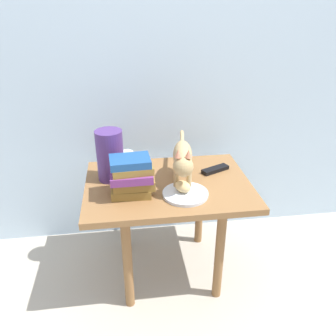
# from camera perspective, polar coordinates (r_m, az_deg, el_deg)

# --- Properties ---
(ground_plane) EXTENTS (6.00, 6.00, 0.00)m
(ground_plane) POSITION_cam_1_polar(r_m,az_deg,el_deg) (1.96, 0.00, -16.37)
(ground_plane) COLOR #B2A899
(back_panel) EXTENTS (4.00, 0.04, 2.20)m
(back_panel) POSITION_cam_1_polar(r_m,az_deg,el_deg) (1.85, -1.79, 19.22)
(back_panel) COLOR silver
(back_panel) RESTS_ON ground
(side_table) EXTENTS (0.79, 0.57, 0.54)m
(side_table) POSITION_cam_1_polar(r_m,az_deg,el_deg) (1.68, 0.00, -4.75)
(side_table) COLOR olive
(side_table) RESTS_ON ground
(plate) EXTENTS (0.21, 0.21, 0.01)m
(plate) POSITION_cam_1_polar(r_m,az_deg,el_deg) (1.54, 2.91, -4.32)
(plate) COLOR silver
(plate) RESTS_ON side_table
(bread_roll) EXTENTS (0.09, 0.10, 0.05)m
(bread_roll) POSITION_cam_1_polar(r_m,az_deg,el_deg) (1.54, 2.48, -3.11)
(bread_roll) COLOR #E0BC7A
(bread_roll) RESTS_ON plate
(cat) EXTENTS (0.13, 0.48, 0.23)m
(cat) POSITION_cam_1_polar(r_m,az_deg,el_deg) (1.58, 2.47, 1.69)
(cat) COLOR tan
(cat) RESTS_ON side_table
(book_stack) EXTENTS (0.20, 0.16, 0.18)m
(book_stack) POSITION_cam_1_polar(r_m,az_deg,el_deg) (1.51, -6.06, -1.39)
(book_stack) COLOR olive
(book_stack) RESTS_ON side_table
(green_vase) EXTENTS (0.13, 0.13, 0.25)m
(green_vase) POSITION_cam_1_polar(r_m,az_deg,el_deg) (1.65, -9.65, 2.09)
(green_vase) COLOR #4C2D72
(green_vase) RESTS_ON side_table
(candle_jar) EXTENTS (0.07, 0.07, 0.08)m
(candle_jar) POSITION_cam_1_polar(r_m,az_deg,el_deg) (1.80, -6.87, 1.33)
(candle_jar) COLOR silver
(candle_jar) RESTS_ON side_table
(tv_remote) EXTENTS (0.15, 0.10, 0.02)m
(tv_remote) POSITION_cam_1_polar(r_m,az_deg,el_deg) (1.76, 7.89, -0.23)
(tv_remote) COLOR black
(tv_remote) RESTS_ON side_table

